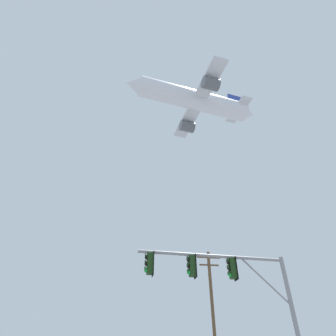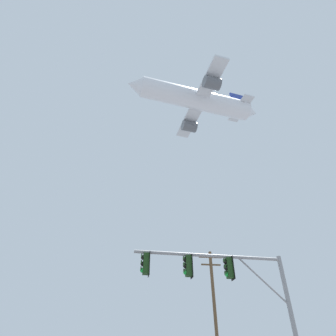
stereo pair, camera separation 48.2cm
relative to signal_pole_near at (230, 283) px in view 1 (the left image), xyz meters
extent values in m
cylinder|color=gray|center=(2.78, 0.17, -1.73)|extent=(0.20, 0.20, 6.14)
cylinder|color=gray|center=(-0.70, -0.04, 1.19)|extent=(6.98, 0.57, 0.15)
cylinder|color=gray|center=(1.74, 0.10, 0.19)|extent=(2.15, 0.21, 2.06)
cube|color=#193814|center=(-3.63, -0.22, 0.67)|extent=(0.28, 0.34, 0.90)
cylinder|color=#193814|center=(-3.63, -0.22, 1.18)|extent=(0.05, 0.05, 0.12)
cube|color=black|center=(-3.49, -0.21, 0.67)|extent=(0.05, 0.46, 1.04)
sphere|color=black|center=(-3.77, -0.23, 0.94)|extent=(0.20, 0.20, 0.20)
cylinder|color=#193814|center=(-3.84, -0.23, 1.00)|extent=(0.05, 0.21, 0.21)
sphere|color=black|center=(-3.77, -0.23, 0.66)|extent=(0.20, 0.20, 0.20)
cylinder|color=#193814|center=(-3.84, -0.23, 0.72)|extent=(0.05, 0.21, 0.21)
sphere|color=green|center=(-3.77, -0.23, 0.38)|extent=(0.20, 0.20, 0.20)
cylinder|color=#193814|center=(-3.84, -0.23, 0.44)|extent=(0.05, 0.21, 0.21)
cube|color=#193814|center=(-1.71, -0.10, 0.67)|extent=(0.28, 0.34, 0.90)
cylinder|color=#193814|center=(-1.71, -0.10, 1.18)|extent=(0.05, 0.05, 0.12)
cube|color=black|center=(-1.57, -0.09, 0.67)|extent=(0.05, 0.46, 1.04)
sphere|color=black|center=(-1.86, -0.11, 0.94)|extent=(0.20, 0.20, 0.20)
cylinder|color=#193814|center=(-1.92, -0.12, 1.00)|extent=(0.05, 0.21, 0.21)
sphere|color=black|center=(-1.86, -0.11, 0.66)|extent=(0.20, 0.20, 0.20)
cylinder|color=#193814|center=(-1.92, -0.12, 0.72)|extent=(0.05, 0.21, 0.21)
sphere|color=green|center=(-1.86, -0.11, 0.38)|extent=(0.20, 0.20, 0.20)
cylinder|color=#193814|center=(-1.92, -0.12, 0.44)|extent=(0.05, 0.21, 0.21)
cube|color=#193814|center=(0.20, 0.01, 0.67)|extent=(0.28, 0.34, 0.90)
cylinder|color=#193814|center=(0.20, 0.01, 1.18)|extent=(0.05, 0.05, 0.12)
cube|color=black|center=(0.34, 0.02, 0.67)|extent=(0.05, 0.46, 1.04)
sphere|color=black|center=(0.06, 0.00, 0.94)|extent=(0.20, 0.20, 0.20)
cylinder|color=#193814|center=(-0.01, 0.00, 1.00)|extent=(0.05, 0.21, 0.21)
sphere|color=black|center=(0.06, 0.00, 0.66)|extent=(0.20, 0.20, 0.20)
cylinder|color=#193814|center=(-0.01, 0.00, 0.72)|extent=(0.05, 0.21, 0.21)
sphere|color=green|center=(0.06, 0.00, 0.38)|extent=(0.20, 0.20, 0.20)
cylinder|color=#193814|center=(-0.01, 0.00, 0.44)|extent=(0.05, 0.21, 0.21)
cylinder|color=brown|center=(2.80, 13.20, 0.58)|extent=(0.28, 0.28, 10.75)
cube|color=brown|center=(2.80, 13.20, 5.45)|extent=(2.20, 0.12, 0.12)
cube|color=brown|center=(2.80, 13.20, 4.75)|extent=(1.80, 0.12, 0.12)
cylinder|color=gray|center=(1.90, 13.20, 5.57)|extent=(0.10, 0.10, 0.18)
cylinder|color=gray|center=(3.70, 13.20, 5.57)|extent=(0.10, 0.10, 0.18)
cylinder|color=white|center=(3.66, 17.03, 31.40)|extent=(17.77, 6.22, 3.11)
cone|color=white|center=(-5.90, 15.27, 31.40)|extent=(2.64, 3.29, 2.95)
cone|color=white|center=(13.12, 18.77, 31.40)|extent=(2.39, 2.95, 2.64)
cube|color=silver|center=(4.14, 17.11, 30.94)|extent=(5.09, 16.63, 0.35)
cylinder|color=#595B60|center=(4.98, 12.56, 30.00)|extent=(2.61, 2.14, 1.75)
cylinder|color=#595B60|center=(3.30, 21.66, 30.00)|extent=(2.61, 2.14, 1.75)
cube|color=navy|center=(11.12, 18.40, 33.15)|extent=(2.72, 0.72, 3.69)
cube|color=silver|center=(11.31, 18.43, 31.70)|extent=(2.77, 6.05, 0.19)
camera|label=1|loc=(-4.54, -13.04, -3.15)|focal=30.89mm
camera|label=2|loc=(-4.06, -13.09, -3.15)|focal=30.89mm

